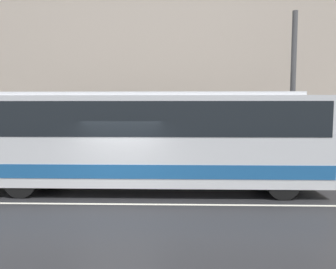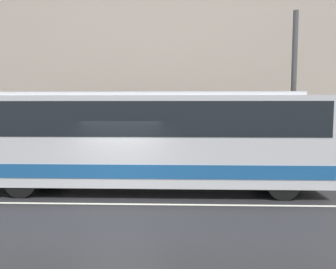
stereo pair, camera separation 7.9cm
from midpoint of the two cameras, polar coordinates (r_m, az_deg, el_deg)
ground_plane at (r=10.25m, az=-8.35°, el=-11.91°), size 60.00×60.00×0.00m
sidewalk at (r=15.52m, az=-4.73°, el=-5.80°), size 60.00×2.99×0.16m
building_facade at (r=17.20m, az=-4.22°, el=15.90°), size 60.00×0.35×12.91m
lane_stripe at (r=10.25m, az=-8.35°, el=-11.88°), size 54.00×0.14×0.01m
transit_bus at (r=11.54m, az=-4.41°, el=-0.21°), size 12.44×2.57×3.43m
utility_pole_near at (r=14.98m, az=21.14°, el=6.83°), size 0.22×0.22×6.78m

